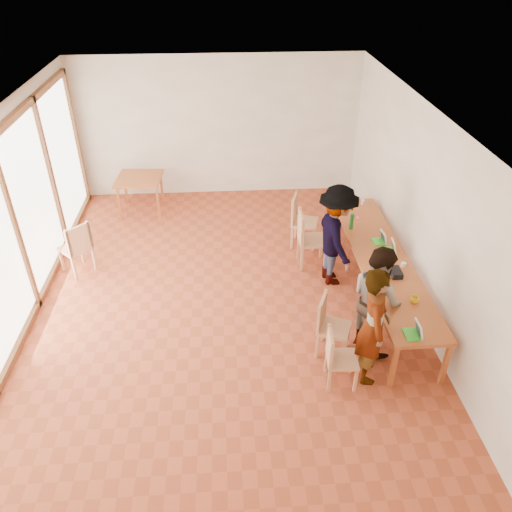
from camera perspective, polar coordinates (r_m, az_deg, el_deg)
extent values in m
plane|color=#AC4929|center=(8.16, -3.75, -4.87)|extent=(8.00, 8.00, 0.00)
cube|color=#EEE4CE|center=(11.01, -4.31, 14.44)|extent=(6.00, 0.10, 3.00)
cube|color=#EEE4CE|center=(4.28, -3.79, -22.25)|extent=(6.00, 0.10, 3.00)
cube|color=#EEE4CE|center=(7.89, 18.25, 4.90)|extent=(0.10, 8.00, 3.00)
cube|color=white|center=(7.95, -26.06, 3.27)|extent=(0.10, 8.00, 3.00)
cube|color=white|center=(6.74, -4.71, 15.80)|extent=(6.00, 8.00, 0.04)
cube|color=#BA5C29|center=(8.05, 14.15, -0.21)|extent=(0.80, 4.00, 0.05)
cube|color=#BA5C29|center=(6.76, 15.43, -12.09)|extent=(0.06, 0.06, 0.70)
cube|color=#BA5C29|center=(9.75, 8.85, 4.13)|extent=(0.06, 0.06, 0.70)
cube|color=#BA5C29|center=(6.99, 20.82, -11.46)|extent=(0.06, 0.06, 0.70)
cube|color=#BA5C29|center=(9.92, 12.70, 4.21)|extent=(0.06, 0.06, 0.70)
cube|color=#BA5C29|center=(10.70, -13.23, 8.60)|extent=(0.90, 0.90, 0.05)
cube|color=#BA5C29|center=(10.58, -15.33, 5.74)|extent=(0.05, 0.05, 0.70)
cube|color=#BA5C29|center=(11.27, -14.71, 7.57)|extent=(0.05, 0.05, 0.70)
cube|color=#BA5C29|center=(10.45, -11.12, 5.97)|extent=(0.05, 0.05, 0.70)
cube|color=#BA5C29|center=(11.14, -10.74, 7.80)|extent=(0.05, 0.05, 0.70)
cube|color=tan|center=(6.64, 9.82, -11.57)|extent=(0.42, 0.42, 0.04)
cube|color=tan|center=(6.46, 8.43, -10.19)|extent=(0.07, 0.39, 0.41)
cube|color=tan|center=(7.01, 8.91, -8.15)|extent=(0.56, 0.56, 0.04)
cube|color=tan|center=(6.88, 7.52, -6.32)|extent=(0.20, 0.41, 0.44)
cube|color=tan|center=(8.75, 6.48, 1.79)|extent=(0.48, 0.48, 0.05)
cube|color=tan|center=(8.58, 5.16, 3.31)|extent=(0.05, 0.48, 0.50)
cube|color=tan|center=(9.34, 5.59, 3.87)|extent=(0.58, 0.58, 0.04)
cube|color=tan|center=(9.23, 4.39, 5.46)|extent=(0.18, 0.46, 0.49)
cube|color=tan|center=(9.07, -19.93, 0.85)|extent=(0.65, 0.65, 0.04)
cube|color=tan|center=(8.78, -19.55, 1.82)|extent=(0.35, 0.35, 0.48)
imported|color=gray|center=(6.51, 13.24, -7.75)|extent=(0.49, 0.67, 1.69)
imported|color=gray|center=(7.02, 13.59, -4.74)|extent=(0.81, 0.93, 1.63)
imported|color=gray|center=(8.18, 9.12, 2.28)|extent=(0.77, 1.20, 1.75)
cube|color=green|center=(6.64, 17.30, -8.54)|extent=(0.17, 0.24, 0.02)
cube|color=white|center=(6.62, 18.12, -7.90)|extent=(0.07, 0.22, 0.20)
cube|color=green|center=(8.17, 14.78, 0.53)|extent=(0.20, 0.27, 0.03)
cube|color=white|center=(8.14, 15.47, 1.07)|extent=(0.09, 0.24, 0.21)
cube|color=green|center=(8.38, 13.76, 1.61)|extent=(0.19, 0.25, 0.02)
cube|color=white|center=(8.37, 14.37, 2.15)|extent=(0.09, 0.22, 0.19)
imported|color=yellow|center=(7.17, 17.67, -4.79)|extent=(0.13, 0.13, 0.09)
cylinder|color=#176623|center=(8.61, 10.88, 3.88)|extent=(0.07, 0.07, 0.28)
cylinder|color=silver|center=(9.52, 12.11, 6.05)|extent=(0.07, 0.07, 0.09)
cylinder|color=white|center=(7.87, 16.50, -0.95)|extent=(0.08, 0.08, 0.06)
cube|color=#F64190|center=(9.03, 11.56, 4.29)|extent=(0.05, 0.10, 0.01)
cube|color=black|center=(7.64, 15.65, -1.82)|extent=(0.16, 0.26, 0.09)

